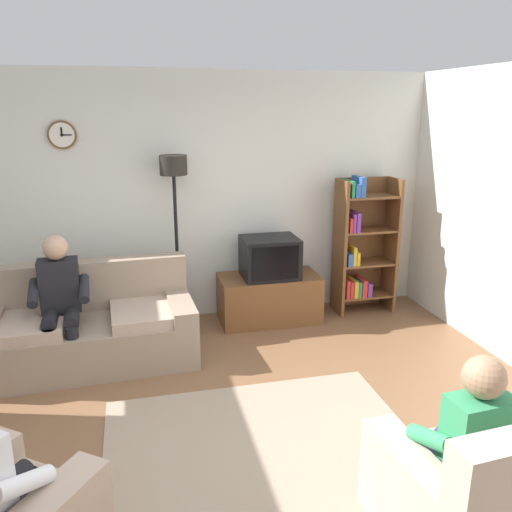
% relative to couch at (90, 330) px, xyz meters
% --- Properties ---
extents(ground_plane, '(12.00, 12.00, 0.00)m').
position_rel_couch_xyz_m(ground_plane, '(0.98, -1.68, -0.31)').
color(ground_plane, brown).
extents(back_wall_assembly, '(6.20, 0.17, 2.70)m').
position_rel_couch_xyz_m(back_wall_assembly, '(0.98, 0.98, 1.04)').
color(back_wall_assembly, silver).
rests_on(back_wall_assembly, ground_plane).
extents(couch, '(1.94, 0.98, 0.90)m').
position_rel_couch_xyz_m(couch, '(0.00, 0.00, 0.00)').
color(couch, gray).
rests_on(couch, ground_plane).
extents(tv_stand, '(1.10, 0.56, 0.52)m').
position_rel_couch_xyz_m(tv_stand, '(1.88, 0.57, -0.05)').
color(tv_stand, brown).
rests_on(tv_stand, ground_plane).
extents(tv, '(0.60, 0.49, 0.44)m').
position_rel_couch_xyz_m(tv, '(1.88, 0.54, 0.43)').
color(tv, black).
rests_on(tv, tv_stand).
extents(bookshelf, '(0.68, 0.36, 1.58)m').
position_rel_couch_xyz_m(bookshelf, '(2.99, 0.64, 0.46)').
color(bookshelf, brown).
rests_on(bookshelf, ground_plane).
extents(floor_lamp, '(0.28, 0.28, 1.85)m').
position_rel_couch_xyz_m(floor_lamp, '(0.89, 0.67, 1.14)').
color(floor_lamp, black).
rests_on(floor_lamp, ground_plane).
extents(armchair_near_bookshelf, '(0.86, 0.94, 0.90)m').
position_rel_couch_xyz_m(armchair_near_bookshelf, '(2.12, -2.69, -0.02)').
color(armchair_near_bookshelf, '#BCAD99').
rests_on(armchair_near_bookshelf, ground_plane).
extents(area_rug, '(2.20, 1.70, 0.01)m').
position_rel_couch_xyz_m(area_rug, '(1.25, -1.64, -0.31)').
color(area_rug, gray).
rests_on(area_rug, ground_plane).
extents(person_on_couch, '(0.53, 0.55, 1.24)m').
position_rel_couch_xyz_m(person_on_couch, '(-0.21, -0.11, 0.39)').
color(person_on_couch, black).
rests_on(person_on_couch, ground_plane).
extents(person_in_right_armchair, '(0.53, 0.56, 1.12)m').
position_rel_couch_xyz_m(person_in_right_armchair, '(2.12, -2.60, 0.29)').
color(person_in_right_armchair, '#338C59').
rests_on(person_in_right_armchair, ground_plane).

